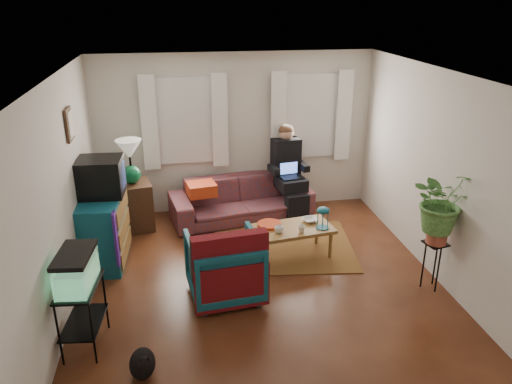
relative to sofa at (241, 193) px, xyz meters
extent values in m
cube|color=#4F2B14|center=(-0.03, -2.05, -0.44)|extent=(4.50, 5.00, 0.01)
cube|color=white|center=(-0.03, -2.05, 2.16)|extent=(4.50, 5.00, 0.01)
cube|color=silver|center=(-0.03, 0.45, 0.86)|extent=(4.50, 0.01, 2.60)
cube|color=silver|center=(-0.03, -4.55, 0.86)|extent=(4.50, 0.01, 2.60)
cube|color=silver|center=(-2.28, -2.05, 0.86)|extent=(0.01, 5.00, 2.60)
cube|color=silver|center=(2.22, -2.05, 0.86)|extent=(0.01, 5.00, 2.60)
cube|color=white|center=(-0.83, 0.43, 1.11)|extent=(1.08, 0.04, 1.38)
cube|color=white|center=(1.22, 0.43, 1.11)|extent=(1.08, 0.04, 1.38)
cube|color=white|center=(-0.83, 0.35, 1.11)|extent=(1.36, 0.06, 1.50)
cube|color=white|center=(1.22, 0.35, 1.11)|extent=(1.36, 0.06, 1.50)
cube|color=#3D2616|center=(-2.24, -1.20, 1.51)|extent=(0.04, 0.32, 0.40)
cube|color=maroon|center=(0.45, -1.11, -0.43)|extent=(2.17, 1.82, 0.01)
imported|color=brown|center=(0.00, 0.00, 0.00)|extent=(2.36, 1.24, 0.88)
cube|color=#402618|center=(-1.68, -0.13, -0.06)|extent=(0.61, 0.61, 0.75)
cube|color=#11516B|center=(-2.02, -1.11, 0.03)|extent=(0.58, 1.07, 0.94)
cube|color=black|center=(-1.99, -1.00, 0.75)|extent=(0.60, 0.55, 0.50)
cube|color=black|center=(-2.03, -2.91, -0.08)|extent=(0.42, 0.68, 0.72)
cube|color=#7FD899|center=(-2.03, -2.91, 0.47)|extent=(0.38, 0.62, 0.38)
ellipsoid|color=black|center=(-1.43, -3.46, -0.28)|extent=(0.33, 0.43, 0.32)
imported|color=#116067|center=(-0.50, -2.21, -0.01)|extent=(0.93, 0.88, 0.86)
cube|color=#9E0A0A|center=(-0.47, -2.54, 0.17)|extent=(0.88, 0.30, 0.71)
cube|color=brown|center=(0.53, -1.40, -0.22)|extent=(1.15, 0.74, 0.45)
imported|color=white|center=(0.30, -1.53, 0.05)|extent=(0.14, 0.14, 0.10)
imported|color=beige|center=(0.60, -1.57, 0.05)|extent=(0.11, 0.11, 0.09)
imported|color=white|center=(0.80, -1.26, 0.03)|extent=(0.24, 0.24, 0.05)
cylinder|color=#B21414|center=(0.22, -1.30, 0.02)|extent=(0.38, 0.38, 0.04)
cube|color=black|center=(2.04, -2.46, -0.13)|extent=(0.31, 0.31, 0.63)
imported|color=#599947|center=(2.04, -2.46, 0.62)|extent=(0.83, 0.76, 0.79)
camera|label=1|loc=(-0.98, -7.41, 2.98)|focal=35.00mm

